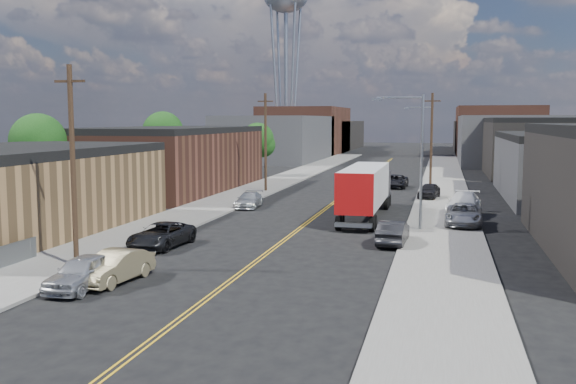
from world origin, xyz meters
The scene contains 32 objects.
ground centered at (0.00, 60.00, 0.00)m, with size 260.00×260.00×0.00m, color black.
centerline centered at (0.00, 45.00, 0.01)m, with size 0.32×120.00×0.01m, color gold.
sidewalk_left centered at (-9.50, 45.00, 0.07)m, with size 5.00×140.00×0.15m, color slate.
sidewalk_right centered at (9.50, 45.00, 0.07)m, with size 5.00×140.00×0.15m, color slate.
warehouse_tan centered at (-18.00, 18.00, 2.80)m, with size 12.00×22.00×5.60m.
warehouse_brown centered at (-18.00, 44.00, 3.30)m, with size 12.00×26.00×6.60m.
industrial_right_c centered at (22.00, 72.00, 3.80)m, with size 14.00×22.00×7.60m.
skyline_left_a centered at (-20.00, 95.00, 4.00)m, with size 16.00×30.00×8.00m, color #3B3B3D.
skyline_right_a centered at (20.00, 95.00, 4.00)m, with size 16.00×30.00×8.00m, color #3B3B3D.
skyline_left_b centered at (-20.00, 120.00, 5.00)m, with size 16.00×26.00×10.00m, color #542D21.
skyline_right_b centered at (20.00, 120.00, 5.00)m, with size 16.00×26.00×10.00m, color #542D21.
skyline_left_c centered at (-20.00, 140.00, 3.50)m, with size 16.00×40.00×7.00m, color black.
skyline_right_c centered at (20.00, 140.00, 3.50)m, with size 16.00×40.00×7.00m, color black.
water_tower centered at (-22.00, 110.00, 30.65)m, with size 9.00×9.00×36.90m.
streetlight_near centered at (7.60, 25.00, 5.33)m, with size 3.39×0.25×9.00m.
streetlight_far centered at (7.60, 60.00, 5.33)m, with size 3.39×0.25×9.00m.
utility_pole_left_near centered at (-8.20, 10.00, 5.14)m, with size 1.60×0.26×10.00m.
utility_pole_left_far centered at (-8.20, 45.00, 5.14)m, with size 1.60×0.26×10.00m.
utility_pole_right centered at (8.20, 48.00, 5.14)m, with size 1.60×0.26×10.00m.
tree_left_near centered at (-23.94, 30.00, 5.18)m, with size 4.85×4.76×7.91m.
tree_left_mid centered at (-23.94, 55.00, 5.48)m, with size 5.10×5.04×8.37m.
tree_left_far centered at (-13.94, 62.00, 4.57)m, with size 4.35×4.20×6.97m.
semi_truck centered at (3.80, 30.55, 2.23)m, with size 2.56×14.93×3.91m.
car_left_a centered at (-5.81, 6.64, 0.74)m, with size 1.76×4.36×1.49m, color #B7B9BD.
car_left_b centered at (-5.00, 8.00, 0.72)m, with size 1.53×4.40×1.45m, color #7A6F50.
car_left_c centered at (-6.40, 16.00, 0.71)m, with size 2.34×5.08×1.41m, color black.
car_left_d centered at (-6.40, 33.30, 0.64)m, with size 1.79×4.41×1.28m, color #B8BCBD.
car_right_oncoming centered at (6.60, 19.94, 0.72)m, with size 1.53×4.40×1.45m, color black.
car_right_lot_a centered at (10.86, 27.37, 0.88)m, with size 2.44×5.29×1.47m, color #A0A1A5.
car_right_lot_b centered at (11.00, 32.79, 0.96)m, with size 2.27×5.58×1.62m, color white.
car_right_lot_c centered at (8.20, 42.50, 0.84)m, with size 1.62×4.02×1.37m, color black.
car_ahead_truck centered at (4.47, 52.12, 0.70)m, with size 2.33×5.05×1.40m, color black.
Camera 1 is at (9.32, -17.85, 7.37)m, focal length 40.00 mm.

